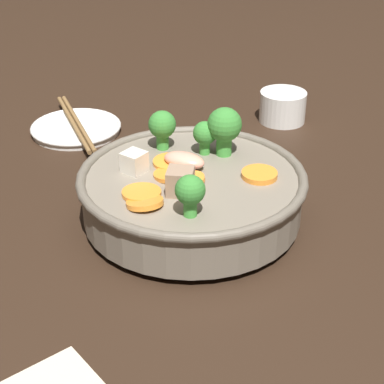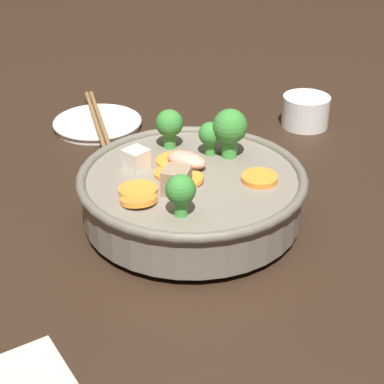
{
  "view_description": "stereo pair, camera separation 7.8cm",
  "coord_description": "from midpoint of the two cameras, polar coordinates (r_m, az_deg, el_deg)",
  "views": [
    {
      "loc": [
        -0.25,
        -0.63,
        0.43
      ],
      "look_at": [
        0.0,
        0.0,
        0.04
      ],
      "focal_mm": 60.0,
      "sensor_mm": 36.0,
      "label": 1
    },
    {
      "loc": [
        -0.18,
        -0.65,
        0.43
      ],
      "look_at": [
        0.0,
        0.0,
        0.04
      ],
      "focal_mm": 60.0,
      "sensor_mm": 36.0,
      "label": 2
    }
  ],
  "objects": [
    {
      "name": "chopsticks_pair",
      "position": [
        1.05,
        -12.42,
        5.98
      ],
      "size": [
        0.02,
        0.23,
        0.01
      ],
      "color": "olive",
      "rests_on": "side_saucer"
    },
    {
      "name": "tea_cup",
      "position": [
        1.07,
        6.0,
        7.54
      ],
      "size": [
        0.08,
        0.08,
        0.05
      ],
      "color": "white",
      "rests_on": "ground_plane"
    },
    {
      "name": "ground_plane",
      "position": [
        0.8,
        -2.79,
        -2.72
      ],
      "size": [
        3.0,
        3.0,
        0.0
      ],
      "primitive_type": "plane",
      "color": "black"
    },
    {
      "name": "stirfry_bowl",
      "position": [
        0.78,
        -2.86,
        0.13
      ],
      "size": [
        0.28,
        0.28,
        0.13
      ],
      "color": "slate",
      "rests_on": "ground_plane"
    },
    {
      "name": "side_saucer",
      "position": [
        1.05,
        -12.37,
        5.51
      ],
      "size": [
        0.14,
        0.14,
        0.01
      ],
      "color": "white",
      "rests_on": "ground_plane"
    }
  ]
}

